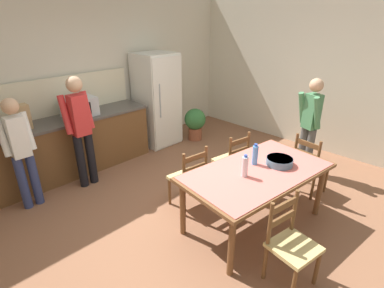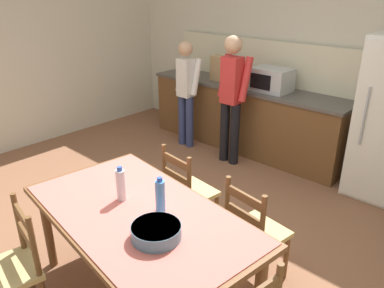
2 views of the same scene
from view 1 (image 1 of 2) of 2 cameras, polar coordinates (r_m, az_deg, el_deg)
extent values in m
plane|color=brown|center=(4.16, 0.28, -12.74)|extent=(8.32, 8.32, 0.00)
cube|color=beige|center=(5.64, -19.81, 11.91)|extent=(6.52, 0.12, 2.90)
cube|color=beige|center=(6.20, 22.46, 12.50)|extent=(0.12, 5.20, 2.90)
cube|color=brown|center=(5.25, -23.74, -1.07)|extent=(3.01, 0.62, 0.90)
cube|color=#4C4742|center=(5.09, -24.60, 3.74)|extent=(3.05, 0.66, 0.04)
cube|color=#B7BCC1|center=(4.92, -31.81, 1.66)|extent=(0.52, 0.38, 0.02)
cube|color=beige|center=(5.29, -26.47, 7.75)|extent=(3.01, 0.03, 0.60)
cube|color=silver|center=(6.00, -6.75, 8.35)|extent=(0.72, 0.68, 1.80)
cube|color=silver|center=(5.74, -4.52, 7.73)|extent=(0.69, 0.02, 1.72)
cylinder|color=#A5AAB2|center=(5.57, -6.08, 8.12)|extent=(0.02, 0.02, 0.63)
cube|color=#B2B7BC|center=(5.17, -20.69, 6.65)|extent=(0.50, 0.38, 0.30)
cube|color=black|center=(4.98, -20.21, 6.10)|extent=(0.30, 0.01, 0.19)
cube|color=tan|center=(4.88, -29.88, 4.39)|extent=(0.24, 0.16, 0.36)
cylinder|color=brown|center=(3.15, 7.52, -18.77)|extent=(0.07, 0.07, 0.72)
cylinder|color=brown|center=(4.26, 23.13, -8.19)|extent=(0.07, 0.07, 0.72)
cylinder|color=brown|center=(3.61, -1.78, -12.14)|extent=(0.07, 0.07, 0.72)
cylinder|color=brown|center=(4.61, 14.56, -4.40)|extent=(0.07, 0.07, 0.72)
cube|color=brown|center=(3.65, 12.29, -5.27)|extent=(1.92, 1.21, 0.04)
cube|color=#D1665B|center=(3.63, 12.32, -4.94)|extent=(1.85, 1.16, 0.01)
cylinder|color=silver|center=(3.42, 10.04, -4.30)|extent=(0.07, 0.07, 0.24)
cylinder|color=#2D51B2|center=(3.36, 10.21, -2.26)|extent=(0.04, 0.04, 0.03)
cylinder|color=#4C8ED6|center=(3.71, 11.91, -2.11)|extent=(0.07, 0.07, 0.24)
cylinder|color=#2D51B2|center=(3.66, 12.09, -0.21)|extent=(0.04, 0.04, 0.03)
cylinder|color=slate|center=(3.80, 16.33, -3.19)|extent=(0.32, 0.32, 0.09)
cylinder|color=slate|center=(3.79, 16.39, -2.72)|extent=(0.31, 0.31, 0.02)
cylinder|color=brown|center=(4.87, 7.31, -4.27)|extent=(0.04, 0.04, 0.41)
cylinder|color=brown|center=(4.65, 4.07, -5.54)|extent=(0.04, 0.04, 0.41)
cylinder|color=brown|center=(4.66, 10.19, -5.81)|extent=(0.04, 0.04, 0.41)
cylinder|color=brown|center=(4.44, 6.94, -7.24)|extent=(0.04, 0.04, 0.41)
cube|color=tan|center=(4.54, 7.28, -3.21)|extent=(0.47, 0.46, 0.04)
cylinder|color=brown|center=(4.45, 10.63, -0.48)|extent=(0.04, 0.04, 0.46)
cylinder|color=brown|center=(4.21, 7.26, -1.69)|extent=(0.04, 0.04, 0.46)
cube|color=brown|center=(4.28, 9.10, 0.50)|extent=(0.36, 0.08, 0.07)
cube|color=brown|center=(4.34, 8.97, -1.35)|extent=(0.36, 0.08, 0.07)
cylinder|color=brown|center=(4.89, 24.14, -6.24)|extent=(0.04, 0.04, 0.41)
cylinder|color=brown|center=(5.03, 20.65, -4.73)|extent=(0.04, 0.04, 0.41)
cylinder|color=brown|center=(4.62, 21.99, -7.63)|extent=(0.04, 0.04, 0.41)
cylinder|color=brown|center=(4.78, 18.38, -5.98)|extent=(0.04, 0.04, 0.41)
cube|color=tan|center=(4.72, 21.69, -3.75)|extent=(0.46, 0.47, 0.04)
cylinder|color=brown|center=(4.40, 22.92, -2.33)|extent=(0.04, 0.04, 0.46)
cylinder|color=brown|center=(4.57, 19.13, -0.79)|extent=(0.04, 0.04, 0.46)
cube|color=brown|center=(4.43, 21.23, -0.04)|extent=(0.08, 0.36, 0.07)
cube|color=brown|center=(4.49, 20.95, -1.81)|extent=(0.08, 0.36, 0.07)
cylinder|color=brown|center=(4.39, -0.38, -7.43)|extent=(0.04, 0.04, 0.41)
cylinder|color=brown|center=(4.21, -4.30, -8.98)|extent=(0.04, 0.04, 0.41)
cylinder|color=brown|center=(4.16, 2.53, -9.32)|extent=(0.04, 0.04, 0.41)
cylinder|color=brown|center=(3.98, -1.48, -11.08)|extent=(0.04, 0.04, 0.41)
cube|color=tan|center=(4.06, -0.92, -6.50)|extent=(0.47, 0.45, 0.04)
cylinder|color=brown|center=(3.93, 2.66, -3.50)|extent=(0.04, 0.04, 0.46)
cylinder|color=brown|center=(3.73, -1.56, -5.08)|extent=(0.04, 0.04, 0.46)
cube|color=brown|center=(3.76, 0.62, -2.54)|extent=(0.36, 0.07, 0.07)
cube|color=brown|center=(3.83, 0.61, -4.58)|extent=(0.36, 0.07, 0.07)
cylinder|color=brown|center=(3.14, 18.79, -24.20)|extent=(0.04, 0.04, 0.41)
cylinder|color=brown|center=(3.37, 22.71, -20.91)|extent=(0.04, 0.04, 0.41)
cylinder|color=brown|center=(3.27, 13.74, -21.07)|extent=(0.04, 0.04, 0.41)
cylinder|color=brown|center=(3.49, 17.86, -18.22)|extent=(0.04, 0.04, 0.41)
cube|color=tan|center=(3.16, 18.84, -18.13)|extent=(0.48, 0.46, 0.04)
cylinder|color=brown|center=(2.96, 14.65, -14.50)|extent=(0.04, 0.04, 0.46)
cylinder|color=brown|center=(3.20, 18.94, -11.84)|extent=(0.04, 0.04, 0.46)
cube|color=brown|center=(3.01, 17.18, -11.15)|extent=(0.36, 0.08, 0.07)
cube|color=brown|center=(3.09, 16.84, -13.47)|extent=(0.36, 0.08, 0.07)
cylinder|color=navy|center=(4.63, -29.52, -6.52)|extent=(0.11, 0.11, 0.76)
cylinder|color=navy|center=(4.66, -27.78, -5.94)|extent=(0.11, 0.11, 0.76)
cube|color=white|center=(4.39, -30.28, 1.19)|extent=(0.21, 0.17, 0.54)
sphere|color=tan|center=(4.28, -31.39, 6.18)|extent=(0.20, 0.20, 0.20)
cylinder|color=white|center=(4.41, -32.40, 1.13)|extent=(0.09, 0.21, 0.51)
cylinder|color=white|center=(4.48, -28.77, 2.21)|extent=(0.09, 0.21, 0.51)
cylinder|color=black|center=(4.82, -20.39, -3.13)|extent=(0.13, 0.13, 0.84)
cylinder|color=black|center=(4.88, -18.67, -2.54)|extent=(0.13, 0.13, 0.84)
cube|color=red|center=(4.59, -20.73, 5.18)|extent=(0.24, 0.19, 0.59)
sphere|color=tan|center=(4.48, -21.55, 10.53)|extent=(0.22, 0.22, 0.22)
cylinder|color=red|center=(4.58, -22.98, 5.13)|extent=(0.09, 0.23, 0.56)
cylinder|color=red|center=(4.71, -19.34, 6.15)|extent=(0.09, 0.23, 0.56)
cylinder|color=#4C4C4C|center=(5.25, 21.41, -1.40)|extent=(0.12, 0.12, 0.78)
cylinder|color=#4C4C4C|center=(5.34, 20.24, -0.78)|extent=(0.12, 0.12, 0.78)
cube|color=#478456|center=(5.07, 21.90, 5.78)|extent=(0.24, 0.27, 0.55)
sphere|color=tan|center=(4.97, 22.63, 10.30)|extent=(0.21, 0.21, 0.21)
cylinder|color=#478456|center=(4.92, 22.72, 5.43)|extent=(0.23, 0.15, 0.53)
cylinder|color=#478456|center=(5.12, 20.23, 6.47)|extent=(0.23, 0.15, 0.53)
cylinder|color=brown|center=(6.34, 0.58, 2.05)|extent=(0.28, 0.28, 0.26)
sphere|color=#337038|center=(6.23, 0.59, 4.75)|extent=(0.44, 0.44, 0.44)
camera|label=2|loc=(4.56, 43.31, 14.78)|focal=35.00mm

